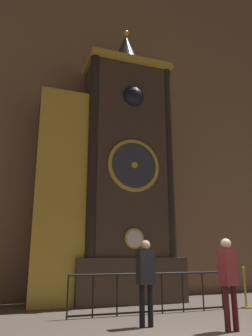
{
  "coord_description": "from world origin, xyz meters",
  "views": [
    {
      "loc": [
        -3.25,
        -4.96,
        1.4
      ],
      "look_at": [
        0.24,
        4.92,
        4.15
      ],
      "focal_mm": 35.0,
      "sensor_mm": 36.0,
      "label": 1
    }
  ],
  "objects": [
    {
      "name": "cathedral_back_wall",
      "position": [
        -0.09,
        6.11,
        7.75
      ],
      "size": [
        24.0,
        0.32,
        15.51
      ],
      "color": "#846047",
      "rests_on": "ground_plane"
    },
    {
      "name": "clock_tower",
      "position": [
        -0.29,
        4.9,
        3.82
      ],
      "size": [
        4.59,
        1.8,
        9.44
      ],
      "color": "#423328",
      "rests_on": "ground_plane"
    },
    {
      "name": "railing_fence",
      "position": [
        0.13,
        2.79,
        0.53
      ],
      "size": [
        4.09,
        0.05,
        0.95
      ],
      "color": "black",
      "rests_on": "ground_plane"
    },
    {
      "name": "visitor_near",
      "position": [
        -0.55,
        1.49,
        1.0
      ],
      "size": [
        0.35,
        0.24,
        1.67
      ],
      "rotation": [
        0.0,
        0.0,
        0.07
      ],
      "color": "black",
      "rests_on": "ground_plane"
    },
    {
      "name": "visitor_far",
      "position": [
        0.8,
        0.62,
        1.01
      ],
      "size": [
        0.39,
        0.3,
        1.69
      ],
      "rotation": [
        0.0,
        0.0,
        0.26
      ],
      "color": "#461518",
      "rests_on": "ground_plane"
    },
    {
      "name": "stanchion_post",
      "position": [
        2.88,
        2.79,
        0.35
      ],
      "size": [
        0.28,
        0.28,
        1.06
      ],
      "color": "#B28E33",
      "rests_on": "ground_plane"
    }
  ]
}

